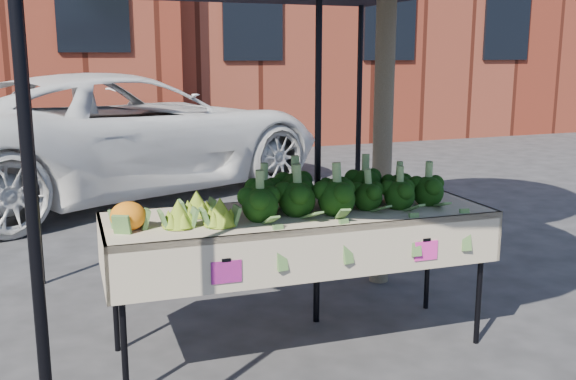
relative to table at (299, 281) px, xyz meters
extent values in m
plane|color=#28282A|center=(0.06, 0.15, -0.45)|extent=(90.00, 90.00, 0.00)
cube|color=#C7B696|center=(0.00, 0.00, 0.00)|extent=(2.43, 0.91, 0.90)
cube|color=#F22D8C|center=(-0.57, -0.40, 0.25)|extent=(0.17, 0.01, 0.12)
cube|color=#EF2DA4|center=(0.67, -0.40, 0.25)|extent=(0.17, 0.01, 0.12)
ellipsoid|color=black|center=(0.27, 0.03, 0.59)|extent=(1.39, 0.59, 0.28)
ellipsoid|color=#94B629|center=(-0.67, -0.01, 0.56)|extent=(0.44, 0.48, 0.21)
ellipsoid|color=orange|center=(-1.05, -0.05, 0.55)|extent=(0.21, 0.21, 0.19)
camera|label=1|loc=(-1.50, -3.65, 1.40)|focal=40.74mm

